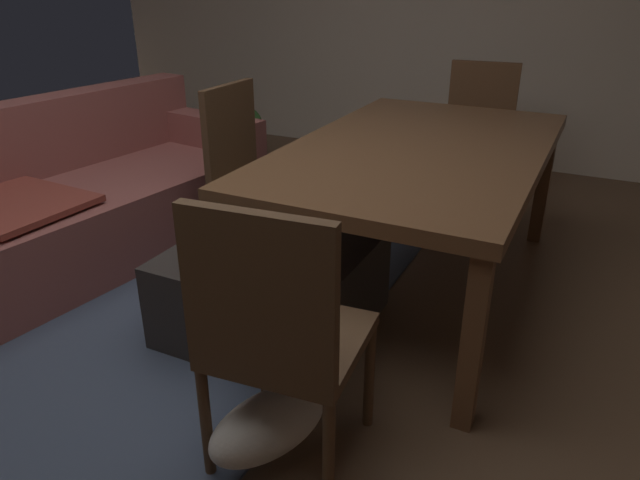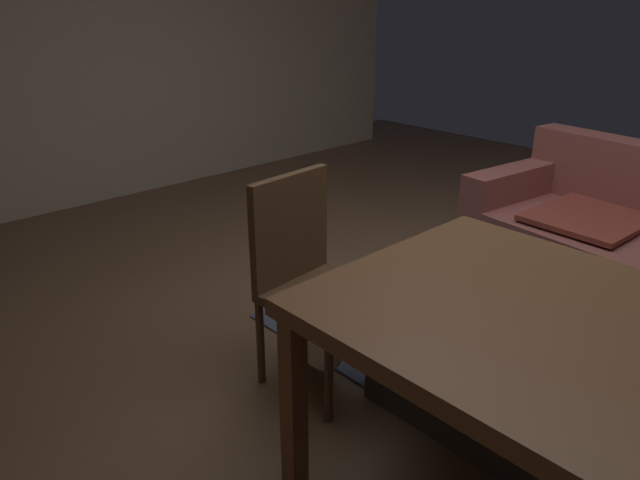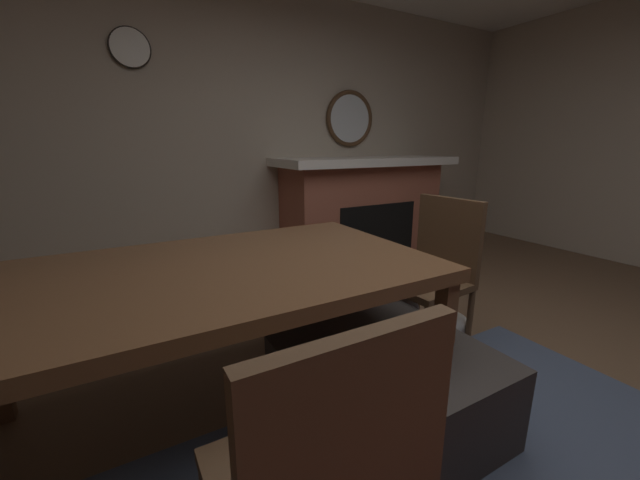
# 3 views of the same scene
# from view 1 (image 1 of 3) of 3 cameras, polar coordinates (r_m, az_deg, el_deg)

# --- Properties ---
(floor) EXTENTS (8.15, 8.15, 0.00)m
(floor) POSITION_cam_1_polar(r_m,az_deg,el_deg) (2.56, -14.41, -11.05)
(floor) COLOR brown
(area_rug) EXTENTS (2.60, 2.00, 0.01)m
(area_rug) POSITION_cam_1_polar(r_m,az_deg,el_deg) (3.03, -15.02, -4.92)
(area_rug) COLOR #3D475B
(area_rug) RESTS_ON ground
(couch) EXTENTS (2.19, 1.15, 0.83)m
(couch) POSITION_cam_1_polar(r_m,az_deg,el_deg) (3.50, -22.51, 3.37)
(couch) COLOR #8C4C47
(couch) RESTS_ON ground
(ottoman_coffee_table) EXTENTS (0.82, 0.78, 0.39)m
(ottoman_coffee_table) POSITION_cam_1_polar(r_m,az_deg,el_deg) (2.60, -4.50, -4.63)
(ottoman_coffee_table) COLOR #2D2826
(ottoman_coffee_table) RESTS_ON ground
(tv_remote) EXTENTS (0.10, 0.17, 0.02)m
(tv_remote) POSITION_cam_1_polar(r_m,az_deg,el_deg) (2.44, -3.58, -1.17)
(tv_remote) COLOR black
(tv_remote) RESTS_ON ottoman_coffee_table
(dining_table) EXTENTS (1.87, 1.09, 0.74)m
(dining_table) POSITION_cam_1_polar(r_m,az_deg,el_deg) (2.77, 9.58, 7.82)
(dining_table) COLOR brown
(dining_table) RESTS_ON ground
(dining_chair_west) EXTENTS (0.48, 0.48, 0.93)m
(dining_chair_west) POSITION_cam_1_polar(r_m,az_deg,el_deg) (1.71, -4.19, -8.71)
(dining_chair_west) COLOR #513823
(dining_chair_west) RESTS_ON ground
(dining_chair_east) EXTENTS (0.48, 0.48, 0.93)m
(dining_chair_east) POSITION_cam_1_polar(r_m,az_deg,el_deg) (4.06, 15.06, 10.50)
(dining_chair_east) COLOR brown
(dining_chair_east) RESTS_ON ground
(dining_chair_north) EXTENTS (0.44, 0.44, 0.93)m
(dining_chair_north) POSITION_cam_1_polar(r_m,az_deg,el_deg) (3.20, -6.95, 7.44)
(dining_chair_north) COLOR #513823
(dining_chair_north) RESTS_ON ground
(potted_plant) EXTENTS (0.35, 0.35, 0.48)m
(potted_plant) POSITION_cam_1_polar(r_m,az_deg,el_deg) (4.91, -7.56, 10.35)
(potted_plant) COLOR brown
(potted_plant) RESTS_ON ground
(small_dog) EXTENTS (0.49, 0.36, 0.29)m
(small_dog) POSITION_cam_1_polar(r_m,az_deg,el_deg) (1.96, -4.20, -16.61)
(small_dog) COLOR silver
(small_dog) RESTS_ON ground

